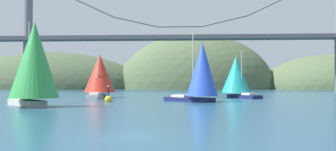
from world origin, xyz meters
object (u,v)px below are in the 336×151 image
Objects in this scene: sailboat_blue_spinnaker at (201,71)px; channel_buoy at (108,99)px; sailboat_green_sail at (34,62)px; sailboat_teal_sail at (236,76)px; sailboat_scarlet_sail at (100,74)px.

sailboat_blue_spinnaker is 3.85× the size of channel_buoy.
sailboat_blue_spinnaker is (19.95, 12.21, -0.84)m from sailboat_green_sail.
sailboat_teal_sail reaches higher than channel_buoy.
channel_buoy is (6.11, 12.51, -4.98)m from sailboat_green_sail.
sailboat_blue_spinnaker is (18.14, -12.46, 0.22)m from sailboat_scarlet_sail.
sailboat_green_sail reaches higher than sailboat_scarlet_sail.
sailboat_green_sail reaches higher than sailboat_teal_sail.
sailboat_teal_sail is 0.90× the size of sailboat_green_sail.
sailboat_green_sail is at bearing -116.03° from channel_buoy.
sailboat_scarlet_sail is 13.48m from channel_buoy.
sailboat_blue_spinnaker reaches higher than sailboat_scarlet_sail.
sailboat_blue_spinnaker reaches higher than sailboat_teal_sail.
sailboat_teal_sail is 25.66m from channel_buoy.
sailboat_green_sail is (-26.82, -27.21, 1.29)m from sailboat_teal_sail.
sailboat_scarlet_sail is 22.01m from sailboat_blue_spinnaker.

